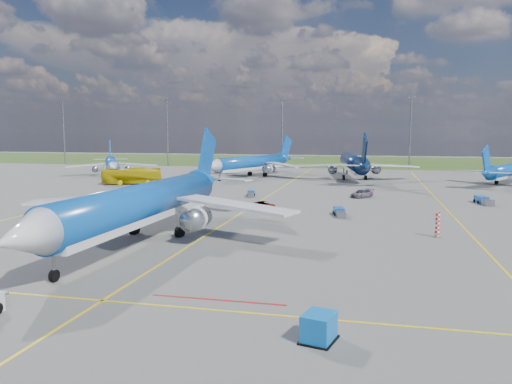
% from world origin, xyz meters
% --- Properties ---
extents(ground, '(400.00, 400.00, 0.00)m').
position_xyz_m(ground, '(0.00, 0.00, 0.00)').
color(ground, '#5C5C59').
rests_on(ground, ground).
extents(grass_strip, '(400.00, 80.00, 0.01)m').
position_xyz_m(grass_strip, '(0.00, 150.00, 0.00)').
color(grass_strip, '#2D4719').
rests_on(grass_strip, ground).
extents(taxiway_lines, '(60.25, 160.00, 0.02)m').
position_xyz_m(taxiway_lines, '(0.17, 27.70, 0.01)').
color(taxiway_lines, yellow).
rests_on(taxiway_lines, ground).
extents(floodlight_masts, '(202.20, 0.50, 22.70)m').
position_xyz_m(floodlight_masts, '(10.00, 110.00, 12.56)').
color(floodlight_masts, slate).
rests_on(floodlight_masts, ground).
extents(warning_post, '(0.50, 0.50, 3.00)m').
position_xyz_m(warning_post, '(26.00, 8.00, 1.50)').
color(warning_post, red).
rests_on(warning_post, ground).
extents(bg_jet_nw, '(40.13, 43.08, 9.04)m').
position_xyz_m(bg_jet_nw, '(-49.63, 70.85, 0.00)').
color(bg_jet_nw, '#0C4EAB').
rests_on(bg_jet_nw, ground).
extents(bg_jet_nnw, '(43.36, 48.67, 10.52)m').
position_xyz_m(bg_jet_nnw, '(-12.21, 76.49, 0.00)').
color(bg_jet_nnw, '#0C4EAB').
rests_on(bg_jet_nnw, ground).
extents(bg_jet_n, '(39.51, 48.18, 11.42)m').
position_xyz_m(bg_jet_n, '(14.12, 77.67, 0.00)').
color(bg_jet_n, '#071B3F').
rests_on(bg_jet_n, ground).
extents(bg_jet_ne, '(40.28, 42.87, 8.97)m').
position_xyz_m(bg_jet_ne, '(49.37, 71.74, 0.00)').
color(bg_jet_ne, '#0C4EAB').
rests_on(bg_jet_ne, ground).
extents(main_airliner, '(36.70, 47.41, 12.15)m').
position_xyz_m(main_airliner, '(-5.64, -1.34, 0.00)').
color(main_airliner, '#0C4EAB').
rests_on(main_airliner, ground).
extents(uld_container, '(2.07, 2.37, 1.63)m').
position_xyz_m(uld_container, '(15.76, -23.37, 0.81)').
color(uld_container, blue).
rests_on(uld_container, ground).
extents(apron_bus, '(13.43, 7.90, 3.69)m').
position_xyz_m(apron_bus, '(-34.33, 52.44, 1.84)').
color(apron_bus, gold).
rests_on(apron_bus, ground).
extents(service_car_a, '(2.27, 4.28, 1.39)m').
position_xyz_m(service_car_a, '(-16.98, 30.47, 0.69)').
color(service_car_a, '#999999').
rests_on(service_car_a, ground).
extents(service_car_b, '(4.49, 3.88, 1.15)m').
position_xyz_m(service_car_b, '(2.39, 24.01, 0.57)').
color(service_car_b, '#999999').
rests_on(service_car_b, ground).
extents(service_car_c, '(4.63, 5.16, 1.44)m').
position_xyz_m(service_car_c, '(16.97, 41.04, 0.72)').
color(service_car_c, '#999999').
rests_on(service_car_c, ground).
extents(baggage_tug_w, '(2.12, 4.88, 1.06)m').
position_xyz_m(baggage_tug_w, '(14.27, 20.02, 0.50)').
color(baggage_tug_w, '#1A49A1').
rests_on(baggage_tug_w, ground).
extents(baggage_tug_c, '(1.94, 4.46, 0.97)m').
position_xyz_m(baggage_tug_c, '(-3.09, 37.98, 0.45)').
color(baggage_tug_c, '#174A8D').
rests_on(baggage_tug_c, ground).
extents(baggage_tug_e, '(2.26, 5.58, 1.22)m').
position_xyz_m(baggage_tug_e, '(36.78, 37.07, 0.57)').
color(baggage_tug_e, '#1B56A4').
rests_on(baggage_tug_e, ground).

